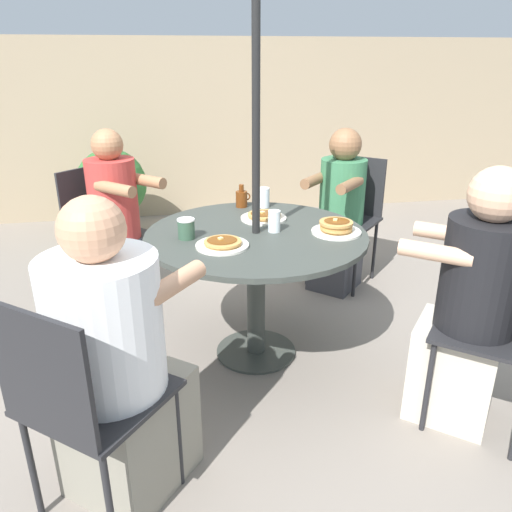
{
  "coord_description": "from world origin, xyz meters",
  "views": [
    {
      "loc": [
        -0.44,
        -2.39,
        1.57
      ],
      "look_at": [
        0.0,
        0.0,
        0.59
      ],
      "focal_mm": 35.0,
      "sensor_mm": 36.0,
      "label": 1
    }
  ],
  "objects_px": {
    "patio_chair_east": "(349,211)",
    "syrup_bottle": "(242,198)",
    "diner_south": "(119,228)",
    "pancake_plate_b": "(336,228)",
    "drinking_glass_a": "(274,221)",
    "diner_north": "(469,311)",
    "diner_east": "(339,217)",
    "patio_chair_west": "(79,397)",
    "diner_west": "(116,370)",
    "potted_shrub": "(112,188)",
    "pancake_plate_c": "(222,244)",
    "drinking_glass_b": "(264,197)",
    "patio_chair_south": "(101,226)",
    "coffee_cup": "(186,229)",
    "patio_chair_north": "(512,324)",
    "pancake_plate_a": "(264,217)",
    "patio_table": "(256,253)"
  },
  "relations": [
    {
      "from": "diner_north",
      "to": "syrup_bottle",
      "type": "height_order",
      "value": "diner_north"
    },
    {
      "from": "diner_west",
      "to": "patio_table",
      "type": "bearing_deg",
      "value": 90.0
    },
    {
      "from": "patio_chair_south",
      "to": "diner_north",
      "type": "bearing_deg",
      "value": 92.14
    },
    {
      "from": "patio_chair_west",
      "to": "diner_west",
      "type": "distance_m",
      "value": 0.17
    },
    {
      "from": "diner_east",
      "to": "diner_west",
      "type": "relative_size",
      "value": 0.96
    },
    {
      "from": "pancake_plate_b",
      "to": "pancake_plate_a",
      "type": "bearing_deg",
      "value": 137.38
    },
    {
      "from": "potted_shrub",
      "to": "patio_chair_west",
      "type": "bearing_deg",
      "value": -87.23
    },
    {
      "from": "patio_chair_north",
      "to": "drinking_glass_b",
      "type": "relative_size",
      "value": 7.66
    },
    {
      "from": "drinking_glass_b",
      "to": "patio_chair_north",
      "type": "bearing_deg",
      "value": -56.75
    },
    {
      "from": "diner_north",
      "to": "pancake_plate_c",
      "type": "relative_size",
      "value": 4.61
    },
    {
      "from": "pancake_plate_b",
      "to": "coffee_cup",
      "type": "xyz_separation_m",
      "value": [
        -0.76,
        0.06,
        0.02
      ]
    },
    {
      "from": "pancake_plate_c",
      "to": "drinking_glass_b",
      "type": "bearing_deg",
      "value": 62.49
    },
    {
      "from": "drinking_glass_a",
      "to": "coffee_cup",
      "type": "bearing_deg",
      "value": -176.37
    },
    {
      "from": "potted_shrub",
      "to": "diner_north",
      "type": "bearing_deg",
      "value": -58.79
    },
    {
      "from": "diner_south",
      "to": "pancake_plate_a",
      "type": "bearing_deg",
      "value": 102.21
    },
    {
      "from": "patio_chair_east",
      "to": "diner_north",
      "type": "bearing_deg",
      "value": 132.3
    },
    {
      "from": "pancake_plate_b",
      "to": "syrup_bottle",
      "type": "distance_m",
      "value": 0.69
    },
    {
      "from": "diner_east",
      "to": "pancake_plate_c",
      "type": "xyz_separation_m",
      "value": [
        -0.93,
        -0.94,
        0.21
      ]
    },
    {
      "from": "patio_table",
      "to": "pancake_plate_a",
      "type": "height_order",
      "value": "pancake_plate_a"
    },
    {
      "from": "coffee_cup",
      "to": "pancake_plate_a",
      "type": "bearing_deg",
      "value": 28.26
    },
    {
      "from": "patio_table",
      "to": "patio_chair_east",
      "type": "bearing_deg",
      "value": 46.39
    },
    {
      "from": "diner_south",
      "to": "coffee_cup",
      "type": "xyz_separation_m",
      "value": [
        0.4,
        -0.77,
        0.23
      ]
    },
    {
      "from": "patio_chair_east",
      "to": "potted_shrub",
      "type": "bearing_deg",
      "value": 7.51
    },
    {
      "from": "diner_south",
      "to": "pancake_plate_b",
      "type": "xyz_separation_m",
      "value": [
        1.16,
        -0.83,
        0.21
      ]
    },
    {
      "from": "diner_south",
      "to": "patio_chair_north",
      "type": "bearing_deg",
      "value": 92.48
    },
    {
      "from": "patio_chair_west",
      "to": "diner_north",
      "type": "bearing_deg",
      "value": 48.73
    },
    {
      "from": "patio_chair_west",
      "to": "drinking_glass_b",
      "type": "relative_size",
      "value": 7.66
    },
    {
      "from": "diner_east",
      "to": "pancake_plate_c",
      "type": "distance_m",
      "value": 1.34
    },
    {
      "from": "drinking_glass_a",
      "to": "diner_north",
      "type": "bearing_deg",
      "value": -43.69
    },
    {
      "from": "patio_chair_east",
      "to": "syrup_bottle",
      "type": "height_order",
      "value": "patio_chair_east"
    },
    {
      "from": "patio_chair_south",
      "to": "drinking_glass_b",
      "type": "xyz_separation_m",
      "value": [
        1.01,
        -0.41,
        0.25
      ]
    },
    {
      "from": "patio_chair_north",
      "to": "diner_west",
      "type": "bearing_deg",
      "value": 131.16
    },
    {
      "from": "diner_east",
      "to": "diner_south",
      "type": "distance_m",
      "value": 1.49
    },
    {
      "from": "diner_south",
      "to": "pancake_plate_c",
      "type": "relative_size",
      "value": 4.56
    },
    {
      "from": "diner_west",
      "to": "potted_shrub",
      "type": "relative_size",
      "value": 1.46
    },
    {
      "from": "patio_chair_east",
      "to": "pancake_plate_b",
      "type": "height_order",
      "value": "patio_chair_east"
    },
    {
      "from": "patio_chair_south",
      "to": "patio_table",
      "type": "bearing_deg",
      "value": 90.0
    },
    {
      "from": "patio_chair_north",
      "to": "diner_west",
      "type": "distance_m",
      "value": 1.61
    },
    {
      "from": "patio_chair_east",
      "to": "diner_west",
      "type": "bearing_deg",
      "value": 92.26
    },
    {
      "from": "diner_east",
      "to": "diner_west",
      "type": "xyz_separation_m",
      "value": [
        -1.39,
        -1.59,
        -0.0
      ]
    },
    {
      "from": "patio_chair_south",
      "to": "diner_west",
      "type": "height_order",
      "value": "diner_west"
    },
    {
      "from": "potted_shrub",
      "to": "pancake_plate_b",
      "type": "bearing_deg",
      "value": -59.65
    },
    {
      "from": "diner_north",
      "to": "syrup_bottle",
      "type": "distance_m",
      "value": 1.43
    },
    {
      "from": "diner_east",
      "to": "coffee_cup",
      "type": "distance_m",
      "value": 1.37
    },
    {
      "from": "coffee_cup",
      "to": "potted_shrub",
      "type": "bearing_deg",
      "value": 104.38
    },
    {
      "from": "pancake_plate_a",
      "to": "pancake_plate_c",
      "type": "distance_m",
      "value": 0.47
    },
    {
      "from": "drinking_glass_b",
      "to": "patio_chair_west",
      "type": "bearing_deg",
      "value": -122.51
    },
    {
      "from": "patio_chair_east",
      "to": "patio_chair_south",
      "type": "xyz_separation_m",
      "value": [
        -1.73,
        -0.03,
        0.0
      ]
    },
    {
      "from": "syrup_bottle",
      "to": "drinking_glass_a",
      "type": "bearing_deg",
      "value": -78.76
    },
    {
      "from": "diner_west",
      "to": "potted_shrub",
      "type": "height_order",
      "value": "diner_west"
    }
  ]
}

